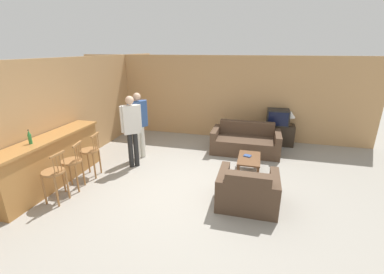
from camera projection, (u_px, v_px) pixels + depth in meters
The scene contains 17 objects.
ground_plane at pixel (187, 188), 5.44m from camera, with size 24.00×24.00×0.00m, color gray.
wall_back at pixel (216, 97), 8.25m from camera, with size 9.40×0.08×2.60m.
wall_left at pixel (87, 107), 6.92m from camera, with size 0.08×8.54×2.60m.
bar_counter at pixel (51, 161), 5.40m from camera, with size 0.55×2.68×1.07m.
bar_chair_near at pixel (54, 175), 4.77m from camera, with size 0.41×0.41×1.02m.
bar_chair_mid at pixel (73, 164), 5.23m from camera, with size 0.48×0.48×1.02m.
bar_chair_far at pixel (91, 153), 5.78m from camera, with size 0.46×0.46×1.02m.
couch_far at pixel (245, 142), 7.22m from camera, with size 1.86×0.94×0.82m.
armchair_near at pixel (247, 191), 4.73m from camera, with size 1.09×0.89×0.80m.
coffee_table at pixel (249, 160), 6.00m from camera, with size 0.51×0.88×0.38m.
tv_unit at pixel (276, 134), 7.81m from camera, with size 1.03×0.45×0.63m.
tv at pixel (278, 117), 7.63m from camera, with size 0.63×0.50×0.46m.
bottle at pixel (30, 137), 4.86m from camera, with size 0.06×0.06×0.28m.
book_on_table at pixel (247, 156), 6.06m from camera, with size 0.20×0.17×0.02m.
table_lamp at pixel (290, 115), 7.52m from camera, with size 0.30×0.30×0.44m.
person_by_window at pixel (138, 122), 6.62m from camera, with size 0.37×0.55×1.75m.
person_by_counter at pixel (132, 127), 6.10m from camera, with size 0.40×0.36×1.77m.
Camera 1 is at (1.31, -4.60, 2.79)m, focal length 24.00 mm.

